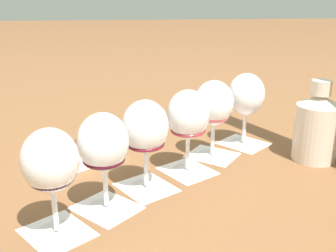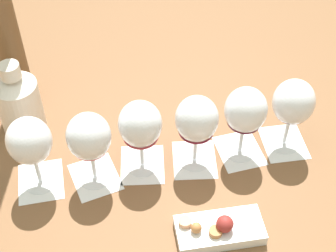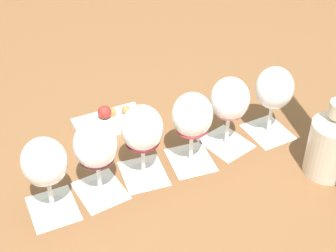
{
  "view_description": "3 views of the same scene",
  "coord_description": "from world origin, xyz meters",
  "px_view_note": "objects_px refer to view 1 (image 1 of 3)",
  "views": [
    {
      "loc": [
        0.07,
        0.83,
        0.41
      ],
      "look_at": [
        -0.0,
        -0.0,
        0.12
      ],
      "focal_mm": 45.0,
      "sensor_mm": 36.0,
      "label": 1
    },
    {
      "loc": [
        0.38,
        -0.66,
        0.92
      ],
      "look_at": [
        -0.0,
        -0.0,
        0.12
      ],
      "focal_mm": 55.0,
      "sensor_mm": 36.0,
      "label": 2
    },
    {
      "loc": [
        -0.23,
        0.88,
        0.83
      ],
      "look_at": [
        -0.0,
        -0.0,
        0.12
      ],
      "focal_mm": 55.0,
      "sensor_mm": 36.0,
      "label": 3
    }
  ],
  "objects_px": {
    "wine_glass_0": "(246,98)",
    "wine_glass_4": "(103,146)",
    "wine_glass_3": "(145,130)",
    "wine_glass_5": "(50,165)",
    "snack_dish": "(87,154)",
    "wine_glass_1": "(214,106)",
    "wine_glass_2": "(188,118)",
    "ceramic_vase": "(317,126)"
  },
  "relations": [
    {
      "from": "wine_glass_0",
      "to": "wine_glass_4",
      "type": "distance_m",
      "value": 0.46
    },
    {
      "from": "wine_glass_4",
      "to": "wine_glass_3",
      "type": "bearing_deg",
      "value": -135.36
    },
    {
      "from": "wine_glass_3",
      "to": "wine_glass_5",
      "type": "xyz_separation_m",
      "value": [
        0.16,
        0.15,
        -0.0
      ]
    },
    {
      "from": "snack_dish",
      "to": "wine_glass_1",
      "type": "bearing_deg",
      "value": -178.64
    },
    {
      "from": "wine_glass_1",
      "to": "wine_glass_5",
      "type": "distance_m",
      "value": 0.45
    },
    {
      "from": "snack_dish",
      "to": "wine_glass_4",
      "type": "bearing_deg",
      "value": 104.18
    },
    {
      "from": "wine_glass_5",
      "to": "snack_dish",
      "type": "relative_size",
      "value": 0.99
    },
    {
      "from": "wine_glass_1",
      "to": "wine_glass_2",
      "type": "distance_m",
      "value": 0.11
    },
    {
      "from": "wine_glass_0",
      "to": "wine_glass_1",
      "type": "height_order",
      "value": "same"
    },
    {
      "from": "ceramic_vase",
      "to": "wine_glass_0",
      "type": "bearing_deg",
      "value": -38.39
    },
    {
      "from": "wine_glass_1",
      "to": "wine_glass_0",
      "type": "bearing_deg",
      "value": -143.63
    },
    {
      "from": "wine_glass_2",
      "to": "wine_glass_4",
      "type": "height_order",
      "value": "same"
    },
    {
      "from": "wine_glass_2",
      "to": "wine_glass_4",
      "type": "distance_m",
      "value": 0.23
    },
    {
      "from": "wine_glass_2",
      "to": "snack_dish",
      "type": "xyz_separation_m",
      "value": [
        0.23,
        -0.08,
        -0.11
      ]
    },
    {
      "from": "wine_glass_4",
      "to": "wine_glass_5",
      "type": "relative_size",
      "value": 1.0
    },
    {
      "from": "wine_glass_2",
      "to": "wine_glass_5",
      "type": "xyz_separation_m",
      "value": [
        0.26,
        0.23,
        -0.0
      ]
    },
    {
      "from": "wine_glass_0",
      "to": "wine_glass_5",
      "type": "bearing_deg",
      "value": 42.03
    },
    {
      "from": "wine_glass_5",
      "to": "snack_dish",
      "type": "bearing_deg",
      "value": -94.31
    },
    {
      "from": "ceramic_vase",
      "to": "snack_dish",
      "type": "height_order",
      "value": "ceramic_vase"
    },
    {
      "from": "ceramic_vase",
      "to": "snack_dish",
      "type": "relative_size",
      "value": 1.03
    },
    {
      "from": "wine_glass_3",
      "to": "snack_dish",
      "type": "xyz_separation_m",
      "value": [
        0.14,
        -0.15,
        -0.11
      ]
    },
    {
      "from": "wine_glass_0",
      "to": "wine_glass_3",
      "type": "xyz_separation_m",
      "value": [
        0.27,
        0.23,
        0.0
      ]
    },
    {
      "from": "wine_glass_1",
      "to": "wine_glass_5",
      "type": "bearing_deg",
      "value": 43.54
    },
    {
      "from": "ceramic_vase",
      "to": "wine_glass_5",
      "type": "bearing_deg",
      "value": 25.42
    },
    {
      "from": "wine_glass_4",
      "to": "wine_glass_2",
      "type": "bearing_deg",
      "value": -139.08
    },
    {
      "from": "wine_glass_4",
      "to": "ceramic_vase",
      "type": "relative_size",
      "value": 0.96
    },
    {
      "from": "wine_glass_2",
      "to": "snack_dish",
      "type": "relative_size",
      "value": 0.99
    },
    {
      "from": "wine_glass_5",
      "to": "wine_glass_4",
      "type": "bearing_deg",
      "value": -136.52
    },
    {
      "from": "wine_glass_5",
      "to": "ceramic_vase",
      "type": "xyz_separation_m",
      "value": [
        -0.57,
        -0.27,
        -0.04
      ]
    },
    {
      "from": "wine_glass_0",
      "to": "wine_glass_1",
      "type": "relative_size",
      "value": 1.0
    },
    {
      "from": "wine_glass_5",
      "to": "wine_glass_0",
      "type": "bearing_deg",
      "value": -137.97
    },
    {
      "from": "wine_glass_3",
      "to": "ceramic_vase",
      "type": "height_order",
      "value": "ceramic_vase"
    },
    {
      "from": "wine_glass_1",
      "to": "wine_glass_3",
      "type": "xyz_separation_m",
      "value": [
        0.17,
        0.16,
        0.0
      ]
    },
    {
      "from": "wine_glass_5",
      "to": "ceramic_vase",
      "type": "height_order",
      "value": "ceramic_vase"
    },
    {
      "from": "wine_glass_4",
      "to": "snack_dish",
      "type": "distance_m",
      "value": 0.26
    },
    {
      "from": "wine_glass_2",
      "to": "ceramic_vase",
      "type": "xyz_separation_m",
      "value": [
        -0.31,
        -0.04,
        -0.04
      ]
    },
    {
      "from": "snack_dish",
      "to": "wine_glass_2",
      "type": "bearing_deg",
      "value": 161.8
    },
    {
      "from": "wine_glass_0",
      "to": "wine_glass_4",
      "type": "xyz_separation_m",
      "value": [
        0.35,
        0.31,
        0.0
      ]
    },
    {
      "from": "wine_glass_1",
      "to": "snack_dish",
      "type": "xyz_separation_m",
      "value": [
        0.31,
        0.01,
        -0.11
      ]
    },
    {
      "from": "wine_glass_1",
      "to": "wine_glass_3",
      "type": "relative_size",
      "value": 1.0
    },
    {
      "from": "wine_glass_3",
      "to": "wine_glass_4",
      "type": "bearing_deg",
      "value": 44.64
    },
    {
      "from": "wine_glass_0",
      "to": "ceramic_vase",
      "type": "distance_m",
      "value": 0.19
    }
  ]
}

